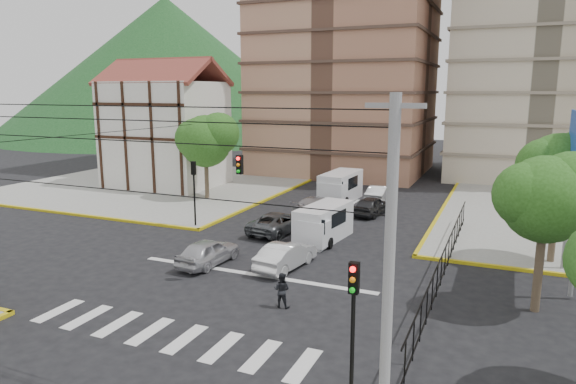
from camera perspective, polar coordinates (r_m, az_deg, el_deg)
The scene contains 23 objects.
ground at distance 25.50m, azimuth -5.14°, elevation -9.96°, with size 160.00×160.00×0.00m, color black.
sidewalk_nw at distance 52.35m, azimuth -14.05°, elevation 0.84°, with size 26.00×26.00×0.15m, color gray.
crosswalk_stripes at distance 20.88m, azimuth -13.27°, elevation -15.20°, with size 12.00×2.40×0.01m, color silver.
stop_line at distance 26.49m, azimuth -3.89°, elevation -9.10°, with size 13.00×0.40×0.01m, color silver.
tudor_building at distance 51.10m, azimuth -13.43°, elevation 6.48°, with size 10.80×8.05×12.23m.
distant_hill at distance 112.66m, azimuth -13.23°, elevation 13.36°, with size 70.00×70.00×28.00m, color #174519.
park_fence at distance 27.08m, azimuth 16.95°, elevation -9.13°, with size 0.10×22.50×1.66m, color black, non-canonical shape.
tree_park_a at distance 23.31m, azimuth 26.93°, elevation -0.35°, with size 4.41×3.60×6.83m.
tree_park_c at distance 30.24m, azimuth 28.15°, elevation 2.56°, with size 4.65×3.80×7.25m.
tree_tudor at distance 43.82m, azimuth -9.04°, elevation 5.87°, with size 5.39×4.40×7.43m.
traffic_light_se at distance 14.86m, azimuth 7.26°, elevation -13.02°, with size 0.28×0.22×4.40m.
traffic_light_nw at distance 35.05m, azimuth -10.41°, elevation 1.04°, with size 0.28×0.22×4.40m.
traffic_light_hanging at distance 22.27m, azimuth -7.90°, elevation 2.62°, with size 18.00×9.12×0.92m.
utility_pole_se at distance 12.89m, azimuth 11.12°, elevation -9.06°, with size 1.40×0.28×9.00m.
van_right_lane at distance 31.80m, azimuth 3.84°, elevation -3.60°, with size 2.48×5.10×2.21m.
van_left_lane at distance 43.23m, azimuth 5.74°, elevation 0.49°, with size 2.42×5.54×2.45m.
car_silver_front_left at distance 27.98m, azimuth -8.87°, elevation -6.57°, with size 1.67×4.16×1.42m, color silver.
car_white_front_right at distance 27.09m, azimuth -0.24°, elevation -7.05°, with size 1.48×4.25×1.40m, color white.
car_grey_mid_left at distance 33.66m, azimuth -1.09°, elevation -3.41°, with size 2.31×5.02×1.39m, color #505457.
car_silver_rear_left at distance 38.36m, azimuth 3.25°, elevation -1.56°, with size 2.03×5.00×1.45m, color #AEAFB3.
car_darkgrey_mid_right at distance 38.97m, azimuth 9.30°, elevation -1.50°, with size 1.69×4.20×1.43m, color #28292B.
car_white_rear_right at distance 43.63m, azimuth 10.19°, elevation -0.17°, with size 1.51×4.34×1.43m, color silver.
pedestrian_crosswalk at distance 22.43m, azimuth -0.70°, elevation -10.84°, with size 0.75×0.58×1.54m, color black.
Camera 1 is at (11.43, -20.86, 9.18)m, focal length 32.00 mm.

